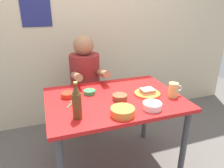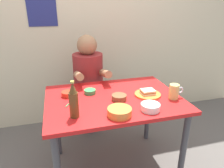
% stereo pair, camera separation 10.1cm
% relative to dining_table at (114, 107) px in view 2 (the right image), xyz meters
% --- Properties ---
extents(ground_plane, '(6.00, 6.00, 0.00)m').
position_rel_dining_table_xyz_m(ground_plane, '(0.00, 0.00, -0.65)').
color(ground_plane, '#59544F').
extents(wall_back, '(4.40, 0.09, 2.60)m').
position_rel_dining_table_xyz_m(wall_back, '(-0.00, 1.05, 0.65)').
color(wall_back, beige).
rests_on(wall_back, ground).
extents(dining_table, '(1.10, 0.80, 0.74)m').
position_rel_dining_table_xyz_m(dining_table, '(0.00, 0.00, 0.00)').
color(dining_table, red).
rests_on(dining_table, ground).
extents(stool, '(0.34, 0.34, 0.45)m').
position_rel_dining_table_xyz_m(stool, '(-0.11, 0.63, -0.30)').
color(stool, '#4C4C51').
rests_on(stool, ground).
extents(person_seated, '(0.33, 0.56, 0.72)m').
position_rel_dining_table_xyz_m(person_seated, '(-0.11, 0.62, 0.12)').
color(person_seated, maroon).
rests_on(person_seated, stool).
extents(plate_orange, '(0.22, 0.22, 0.01)m').
position_rel_dining_table_xyz_m(plate_orange, '(0.29, -0.03, 0.10)').
color(plate_orange, orange).
rests_on(plate_orange, dining_table).
extents(sandwich, '(0.11, 0.09, 0.04)m').
position_rel_dining_table_xyz_m(sandwich, '(0.29, -0.03, 0.13)').
color(sandwich, beige).
rests_on(sandwich, plate_orange).
extents(beer_mug, '(0.13, 0.08, 0.12)m').
position_rel_dining_table_xyz_m(beer_mug, '(0.47, -0.14, 0.15)').
color(beer_mug, '#D1BC66').
rests_on(beer_mug, dining_table).
extents(beer_bottle, '(0.06, 0.06, 0.26)m').
position_rel_dining_table_xyz_m(beer_bottle, '(-0.34, -0.23, 0.21)').
color(beer_bottle, '#593819').
rests_on(beer_bottle, dining_table).
extents(condiment_bowl_brown, '(0.12, 0.12, 0.04)m').
position_rel_dining_table_xyz_m(condiment_bowl_brown, '(0.03, -0.05, 0.12)').
color(condiment_bowl_brown, brown).
rests_on(condiment_bowl_brown, dining_table).
extents(dip_bowl_green, '(0.10, 0.10, 0.03)m').
position_rel_dining_table_xyz_m(dip_bowl_green, '(-0.18, 0.13, 0.11)').
color(dip_bowl_green, '#388C4C').
rests_on(dip_bowl_green, dining_table).
extents(sauce_bowl_chili, '(0.11, 0.11, 0.04)m').
position_rel_dining_table_xyz_m(sauce_bowl_chili, '(-0.36, 0.13, 0.12)').
color(sauce_bowl_chili, red).
rests_on(sauce_bowl_chili, dining_table).
extents(rice_bowl_white, '(0.14, 0.14, 0.05)m').
position_rel_dining_table_xyz_m(rice_bowl_white, '(0.20, -0.28, 0.12)').
color(rice_bowl_white, silver).
rests_on(rice_bowl_white, dining_table).
extents(soup_bowl_orange, '(0.17, 0.17, 0.05)m').
position_rel_dining_table_xyz_m(soup_bowl_orange, '(-0.04, -0.29, 0.12)').
color(soup_bowl_orange, orange).
rests_on(soup_bowl_orange, dining_table).
extents(spoon, '(0.08, 0.11, 0.01)m').
position_rel_dining_table_xyz_m(spoon, '(-0.35, 0.00, 0.10)').
color(spoon, '#26A559').
rests_on(spoon, dining_table).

